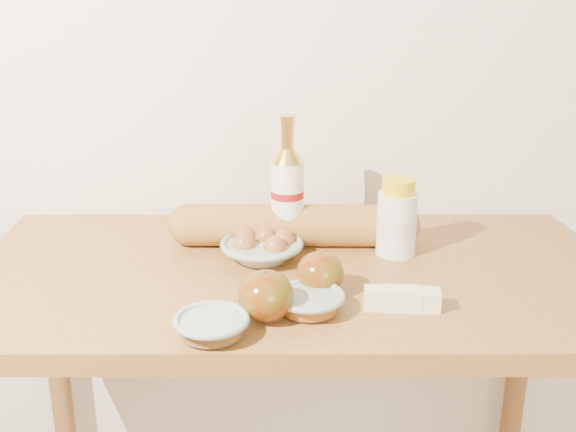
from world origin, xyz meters
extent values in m
cube|color=beige|center=(0.00, 1.51, 1.30)|extent=(3.50, 0.02, 2.60)
cube|color=#A57035|center=(0.00, 1.18, 0.88)|extent=(1.20, 0.60, 0.04)
cylinder|color=brown|center=(-0.55, 1.43, 0.43)|extent=(0.05, 0.05, 0.86)
cylinder|color=brown|center=(0.55, 1.43, 0.43)|extent=(0.05, 0.05, 0.86)
cylinder|color=white|center=(0.00, 1.30, 0.99)|extent=(0.07, 0.07, 0.18)
cylinder|color=maroon|center=(0.00, 1.30, 1.01)|extent=(0.07, 0.07, 0.01)
cone|color=gold|center=(0.00, 1.30, 1.09)|extent=(0.07, 0.07, 0.03)
cylinder|color=gold|center=(0.00, 1.30, 1.13)|extent=(0.03, 0.03, 0.05)
cylinder|color=gold|center=(0.00, 1.30, 1.16)|extent=(0.03, 0.03, 0.02)
cylinder|color=silver|center=(0.21, 1.26, 0.96)|extent=(0.10, 0.10, 0.13)
cylinder|color=beige|center=(0.21, 1.26, 0.96)|extent=(0.10, 0.10, 0.03)
cylinder|color=yellow|center=(0.21, 1.26, 1.04)|extent=(0.08, 0.08, 0.03)
torus|color=#919E99|center=(-0.05, 1.23, 0.93)|extent=(0.19, 0.19, 0.01)
ellipsoid|color=brown|center=(-0.08, 1.22, 0.93)|extent=(0.05, 0.05, 0.06)
ellipsoid|color=brown|center=(-0.02, 1.21, 0.93)|extent=(0.05, 0.05, 0.06)
ellipsoid|color=brown|center=(-0.04, 1.26, 0.93)|extent=(0.05, 0.05, 0.06)
ellipsoid|color=brown|center=(-0.08, 1.26, 0.93)|extent=(0.05, 0.05, 0.06)
ellipsoid|color=brown|center=(-0.01, 1.25, 0.93)|extent=(0.05, 0.05, 0.06)
cylinder|color=#B17C36|center=(0.01, 1.30, 0.94)|extent=(0.43, 0.09, 0.09)
sphere|color=#B17C36|center=(-0.20, 1.31, 0.94)|extent=(0.09, 0.09, 0.09)
sphere|color=#B17C36|center=(0.23, 1.30, 0.94)|extent=(0.09, 0.09, 0.09)
ellipsoid|color=maroon|center=(-0.04, 0.99, 0.94)|extent=(0.12, 0.12, 0.08)
cylinder|color=#483018|center=(-0.04, 0.99, 0.98)|extent=(0.01, 0.01, 0.01)
ellipsoid|color=maroon|center=(0.06, 1.08, 0.94)|extent=(0.11, 0.11, 0.08)
cylinder|color=#492E18|center=(0.06, 1.08, 0.97)|extent=(0.01, 0.01, 0.01)
torus|color=#919E99|center=(-0.12, 0.93, 0.93)|extent=(0.16, 0.16, 0.01)
cylinder|color=brown|center=(-0.12, 0.93, 0.92)|extent=(0.13, 0.13, 0.02)
torus|color=gray|center=(0.03, 1.02, 0.93)|extent=(0.13, 0.13, 0.01)
cylinder|color=brown|center=(0.03, 1.02, 0.92)|extent=(0.11, 0.11, 0.02)
cube|color=beige|center=(0.19, 1.03, 0.92)|extent=(0.13, 0.04, 0.04)
cube|color=beige|center=(0.19, 1.03, 0.92)|extent=(0.07, 0.04, 0.04)
camera|label=1|loc=(0.00, -0.06, 1.47)|focal=45.00mm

